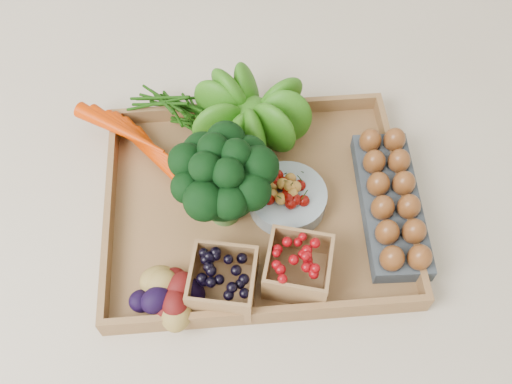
{
  "coord_description": "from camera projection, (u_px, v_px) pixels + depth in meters",
  "views": [
    {
      "loc": [
        -0.04,
        -0.54,
        0.93
      ],
      "look_at": [
        0.0,
        0.0,
        0.06
      ],
      "focal_mm": 40.0,
      "sensor_mm": 36.0,
      "label": 1
    }
  ],
  "objects": [
    {
      "name": "punnet_blackberry",
      "position": [
        223.0,
        281.0,
        0.95
      ],
      "size": [
        0.13,
        0.13,
        0.07
      ],
      "primitive_type": "cube",
      "rotation": [
        0.0,
        0.0,
        -0.2
      ],
      "color": "black",
      "rests_on": "tray"
    },
    {
      "name": "egg_carton",
      "position": [
        390.0,
        204.0,
        1.05
      ],
      "size": [
        0.11,
        0.3,
        0.03
      ],
      "primitive_type": "cube",
      "rotation": [
        0.0,
        0.0,
        -0.04
      ],
      "color": "#3C444D",
      "rests_on": "tray"
    },
    {
      "name": "carrots",
      "position": [
        151.0,
        150.0,
        1.1
      ],
      "size": [
        0.22,
        0.16,
        0.05
      ],
      "primitive_type": null,
      "color": "#CB3100",
      "rests_on": "tray"
    },
    {
      "name": "broccoli",
      "position": [
        223.0,
        193.0,
        1.0
      ],
      "size": [
        0.18,
        0.18,
        0.14
      ],
      "primitive_type": null,
      "color": "black",
      "rests_on": "tray"
    },
    {
      "name": "potatoes",
      "position": [
        168.0,
        292.0,
        0.93
      ],
      "size": [
        0.14,
        0.14,
        0.08
      ],
      "primitive_type": null,
      "color": "#430B0A",
      "rests_on": "tray"
    },
    {
      "name": "tray",
      "position": [
        256.0,
        207.0,
        1.07
      ],
      "size": [
        0.55,
        0.45,
        0.01
      ],
      "primitive_type": "cube",
      "color": "olive",
      "rests_on": "ground"
    },
    {
      "name": "lettuce",
      "position": [
        248.0,
        111.0,
        1.09
      ],
      "size": [
        0.16,
        0.16,
        0.16
      ],
      "primitive_type": "sphere",
      "color": "#26560D",
      "rests_on": "tray"
    },
    {
      "name": "punnet_raspberry",
      "position": [
        298.0,
        267.0,
        0.96
      ],
      "size": [
        0.13,
        0.13,
        0.07
      ],
      "primitive_type": "cube",
      "rotation": [
        0.0,
        0.0,
        -0.26
      ],
      "color": "maroon",
      "rests_on": "tray"
    },
    {
      "name": "ground",
      "position": [
        256.0,
        209.0,
        1.08
      ],
      "size": [
        4.0,
        4.0,
        0.0
      ],
      "primitive_type": "plane",
      "color": "beige",
      "rests_on": "ground"
    },
    {
      "name": "cherry_bowl",
      "position": [
        287.0,
        199.0,
        1.05
      ],
      "size": [
        0.14,
        0.14,
        0.04
      ],
      "primitive_type": "cylinder",
      "color": "#8C9EA5",
      "rests_on": "tray"
    }
  ]
}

